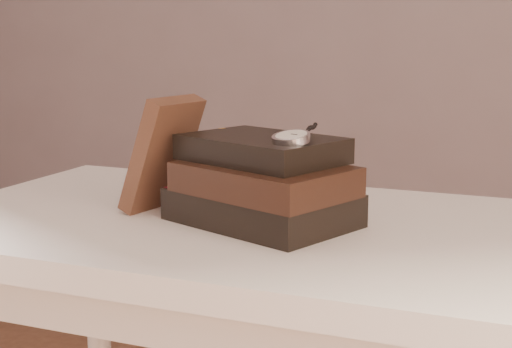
% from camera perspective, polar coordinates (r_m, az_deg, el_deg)
% --- Properties ---
extents(table, '(1.00, 0.60, 0.75)m').
position_cam_1_polar(table, '(1.19, -0.94, -7.65)').
color(table, white).
rests_on(table, ground).
extents(book_stack, '(0.31, 0.27, 0.13)m').
position_cam_1_polar(book_stack, '(1.12, 0.53, -0.74)').
color(book_stack, black).
rests_on(book_stack, table).
extents(journal, '(0.11, 0.13, 0.19)m').
position_cam_1_polar(journal, '(1.20, -7.15, 1.54)').
color(journal, '#3B2016').
rests_on(journal, table).
extents(pocket_watch, '(0.07, 0.16, 0.02)m').
position_cam_1_polar(pocket_watch, '(1.05, 2.80, 2.85)').
color(pocket_watch, silver).
rests_on(pocket_watch, book_stack).
extents(eyeglasses, '(0.15, 0.16, 0.05)m').
position_cam_1_polar(eyeglasses, '(1.24, 0.16, 1.05)').
color(eyeglasses, silver).
rests_on(eyeglasses, book_stack).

